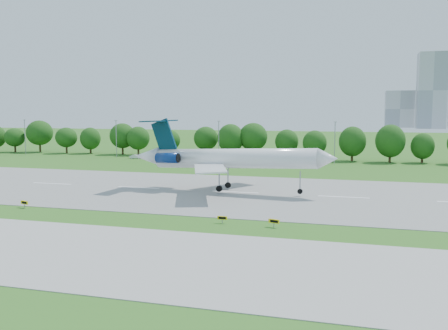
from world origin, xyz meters
TOP-DOWN VIEW (x-y plane):
  - ground at (0.00, 0.00)m, footprint 600.00×600.00m
  - runway at (0.00, 25.00)m, footprint 400.00×45.00m
  - taxiway at (0.00, -18.00)m, footprint 400.00×23.00m
  - tree_line at (0.00, 92.00)m, footprint 288.40×8.40m
  - light_poles at (-2.50, 82.00)m, footprint 175.90×0.25m
  - airliner at (-2.21, 25.18)m, footprint 40.35×29.28m
  - taxi_sign_left at (-28.71, 1.48)m, footprint 1.61×0.65m
  - taxi_sign_centre at (12.01, -0.79)m, footprint 1.55×0.62m
  - taxi_sign_right at (4.73, -0.35)m, footprint 1.42×0.21m
  - service_vehicle_a at (-47.05, 79.79)m, footprint 4.05×2.17m
  - service_vehicle_b at (-21.72, 83.93)m, footprint 4.03×2.96m

SIDE VIEW (x-z plane):
  - ground at x=0.00m, z-range 0.00..0.00m
  - runway at x=0.00m, z-range 0.00..0.08m
  - taxiway at x=0.00m, z-range 0.00..0.08m
  - service_vehicle_a at x=-47.05m, z-range 0.00..1.27m
  - service_vehicle_b at x=-21.72m, z-range 0.00..1.28m
  - taxi_sign_right at x=4.73m, z-range 0.24..1.23m
  - taxi_sign_centre at x=12.01m, z-range 0.26..1.36m
  - taxi_sign_left at x=-28.71m, z-range 0.27..1.41m
  - tree_line at x=0.00m, z-range 0.99..11.39m
  - light_poles at x=-2.50m, z-range 0.24..12.43m
  - airliner at x=-2.21m, z-range -0.21..13.37m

